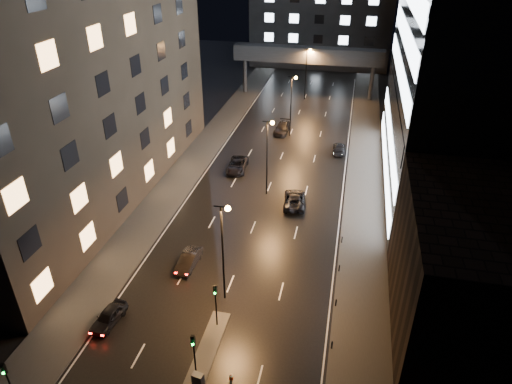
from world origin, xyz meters
TOP-DOWN VIEW (x-y plane):
  - ground at (0.00, 40.00)m, footprint 160.00×160.00m
  - sidewalk_left at (-12.50, 35.00)m, footprint 5.00×110.00m
  - sidewalk_right at (12.50, 35.00)m, footprint 5.00×110.00m
  - building_left at (-22.50, 24.00)m, footprint 15.00×48.00m
  - building_right_low at (20.00, 9.00)m, footprint 10.00×18.00m
  - building_right_glass at (25.00, 36.00)m, footprint 20.00×36.00m
  - building_far at (0.00, 98.00)m, footprint 34.00×14.00m
  - skybridge at (0.00, 70.00)m, footprint 30.00×3.00m
  - median_island at (0.30, 2.00)m, footprint 1.60×8.00m
  - traffic_signal_near at (0.30, 4.49)m, footprint 0.28×0.34m
  - traffic_signal_far at (0.30, -1.01)m, footprint 0.28×0.34m
  - traffic_signal_corner at (-11.50, -6.01)m, footprint 0.28×0.34m
  - bollard_row at (10.20, 6.50)m, footprint 0.12×25.12m
  - streetlight_near at (0.16, 8.00)m, footprint 1.45×0.50m
  - streetlight_mid_a at (0.16, 28.00)m, footprint 1.45×0.50m
  - streetlight_mid_b at (0.16, 48.00)m, footprint 1.45×0.50m
  - streetlight_far at (0.16, 68.00)m, footprint 1.45×0.50m
  - car_away_a at (-9.00, 2.83)m, footprint 2.16×4.23m
  - car_away_b at (-4.86, 11.68)m, footprint 1.74×4.45m
  - car_away_c at (-5.45, 33.86)m, footprint 2.89×5.68m
  - car_away_d at (-1.50, 49.33)m, footprint 2.41×5.51m
  - car_toward_a at (3.94, 26.04)m, footprint 3.16×5.82m
  - car_toward_b at (8.43, 43.14)m, footprint 1.98×4.65m
  - utility_cabinet at (0.70, -1.70)m, footprint 0.92×0.67m
  - cone_a at (2.90, -0.48)m, footprint 0.46×0.46m

SIDE VIEW (x-z plane):
  - ground at x=0.00m, z-range 0.00..0.00m
  - sidewalk_left at x=-12.50m, z-range 0.00..0.15m
  - sidewalk_right at x=12.50m, z-range 0.00..0.15m
  - median_island at x=0.30m, z-range 0.00..0.15m
  - cone_a at x=2.90m, z-range 0.00..0.55m
  - bollard_row at x=10.20m, z-range 0.00..0.90m
  - car_toward_b at x=8.43m, z-range 0.00..1.34m
  - car_away_a at x=-9.00m, z-range 0.00..1.38m
  - car_away_b at x=-4.86m, z-range 0.00..1.44m
  - utility_cabinet at x=0.70m, z-range 0.15..1.37m
  - car_away_c at x=-5.45m, z-range 0.00..1.54m
  - car_toward_a at x=3.94m, z-range 0.00..1.55m
  - car_away_d at x=-1.50m, z-range 0.00..1.58m
  - traffic_signal_corner at x=-11.50m, z-range 0.74..5.14m
  - traffic_signal_near at x=0.30m, z-range 0.89..5.29m
  - traffic_signal_far at x=0.30m, z-range 0.89..5.29m
  - building_right_low at x=20.00m, z-range 0.00..12.00m
  - streetlight_near at x=0.16m, z-range 1.42..11.57m
  - streetlight_mid_a at x=0.16m, z-range 1.42..11.57m
  - streetlight_mid_b at x=0.16m, z-range 1.42..11.57m
  - streetlight_far at x=0.16m, z-range 1.42..11.57m
  - skybridge at x=0.00m, z-range 3.34..13.34m
  - building_far at x=0.00m, z-range 0.00..25.00m
  - building_left at x=-22.50m, z-range 0.00..40.00m
  - building_right_glass at x=25.00m, z-range 0.00..45.00m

